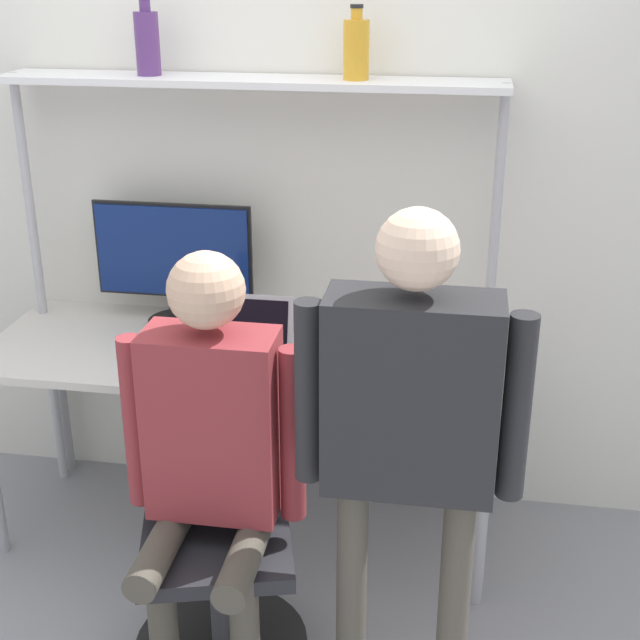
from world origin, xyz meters
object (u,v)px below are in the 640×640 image
person_seated (210,440)px  laptop (246,345)px  cell_phone (316,375)px  bottle_purple (147,42)px  monitor (173,258)px  bottle_amber (356,48)px  office_chair (219,577)px  person_standing (410,415)px

person_seated → laptop: bearing=94.0°
cell_phone → bottle_purple: size_ratio=0.55×
monitor → person_seated: (0.40, -0.94, -0.23)m
person_seated → bottle_amber: 1.42m
laptop → bottle_purple: 1.13m
laptop → person_seated: bearing=-86.0°
monitor → cell_phone: (0.63, -0.40, -0.26)m
bottle_purple → cell_phone: bearing=-31.2°
monitor → laptop: 0.52m
laptop → office_chair: size_ratio=0.36×
cell_phone → person_standing: size_ratio=0.10×
laptop → bottle_amber: 1.10m
bottle_purple → bottle_amber: 0.74m
person_standing → office_chair: bearing=166.9°
monitor → bottle_amber: bottle_amber is taller
office_chair → cell_phone: bearing=64.1°
person_seated → person_standing: 0.62m
office_chair → person_standing: person_standing is taller
person_standing → bottle_amber: 1.36m
monitor → bottle_purple: size_ratio=2.30×
office_chair → person_standing: size_ratio=0.59×
cell_phone → bottle_amber: size_ratio=0.61×
office_chair → bottle_amber: size_ratio=3.71×
bottle_purple → bottle_amber: bearing=0.0°
person_seated → monitor: bearing=113.3°
person_seated → person_standing: size_ratio=0.88×
monitor → bottle_purple: bearing=173.5°
monitor → person_seated: bearing=-66.7°
monitor → bottle_purple: bottle_purple is taller
laptop → person_seated: 0.62m
cell_phone → office_chair: office_chair is taller
office_chair → bottle_purple: 1.86m
person_seated → bottle_purple: bearing=115.5°
bottle_purple → person_standing: bearing=-45.0°
office_chair → person_seated: bearing=-76.5°
bottle_amber → monitor: bearing=-179.6°
office_chair → bottle_amber: bearing=71.1°
monitor → person_seated: person_seated is taller
cell_phone → office_chair: (-0.24, -0.49, -0.50)m
laptop → cell_phone: 0.29m
cell_phone → bottle_amber: bearing=80.3°
person_standing → bottle_purple: bottle_purple is taller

